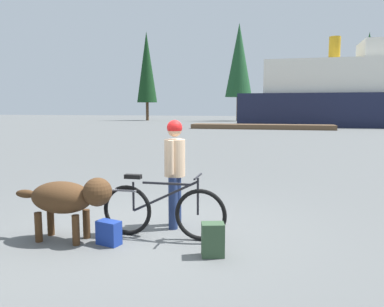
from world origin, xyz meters
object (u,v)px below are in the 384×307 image
at_px(bicycle, 162,210).
at_px(person_cyclist, 175,164).
at_px(handbag_pannier, 109,233).
at_px(ferry_boat, 364,95).
at_px(backpack, 213,240).
at_px(dog, 68,198).

relative_size(bicycle, person_cyclist, 1.10).
distance_m(person_cyclist, handbag_pannier, 1.43).
height_order(handbag_pannier, ferry_boat, ferry_boat).
relative_size(bicycle, backpack, 4.30).
distance_m(person_cyclist, ferry_boat, 36.62).
relative_size(backpack, ferry_boat, 0.02).
xyz_separation_m(dog, ferry_boat, (10.67, 36.26, 2.49)).
xyz_separation_m(person_cyclist, handbag_pannier, (-0.66, -0.96, -0.83)).
relative_size(bicycle, handbag_pannier, 5.59).
relative_size(dog, handbag_pannier, 4.50).
distance_m(dog, handbag_pannier, 0.75).
xyz_separation_m(bicycle, dog, (-1.22, -0.41, 0.21)).
bearing_deg(person_cyclist, backpack, -52.97).
bearing_deg(handbag_pannier, dog, 178.08).
xyz_separation_m(person_cyclist, ferry_boat, (9.41, 35.32, 2.10)).
distance_m(backpack, handbag_pannier, 1.45).
distance_m(backpack, ferry_boat, 37.48).
bearing_deg(person_cyclist, dog, -143.41).
xyz_separation_m(handbag_pannier, ferry_boat, (10.07, 36.28, 2.93)).
bearing_deg(handbag_pannier, person_cyclist, 55.39).
relative_size(person_cyclist, backpack, 3.92).
distance_m(person_cyclist, backpack, 1.52).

